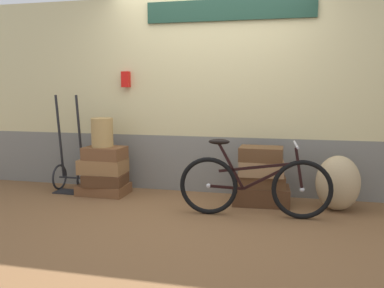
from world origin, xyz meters
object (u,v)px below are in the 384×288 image
suitcase_1 (106,179)px  suitcase_5 (261,180)px  suitcase_3 (105,153)px  bicycle (254,185)px  suitcase_2 (103,166)px  wicker_basket (102,132)px  suitcase_7 (261,154)px  suitcase_4 (261,195)px  luggage_trolley (71,170)px  suitcase_6 (261,168)px  burlap_sack (338,183)px  suitcase_0 (104,189)px

suitcase_1 → suitcase_5: bearing=-2.3°
suitcase_3 → bicycle: (1.88, -0.46, -0.19)m
suitcase_2 → bicycle: bicycle is taller
suitcase_2 → wicker_basket: 0.42m
suitcase_5 → suitcase_7: bearing=-97.8°
wicker_basket → suitcase_3: bearing=-16.0°
suitcase_1 → suitcase_4: bearing=-2.8°
wicker_basket → suitcase_1: bearing=-34.5°
suitcase_7 → luggage_trolley: 2.46m
suitcase_1 → luggage_trolley: size_ratio=0.39×
suitcase_1 → suitcase_6: size_ratio=0.99×
suitcase_1 → burlap_sack: 2.74m
suitcase_0 → wicker_basket: wicker_basket is taller
suitcase_2 → burlap_sack: burlap_sack is taller
suitcase_3 → suitcase_4: 1.97m
suitcase_3 → suitcase_7: suitcase_7 is taller
suitcase_2 → suitcase_1: bearing=-36.8°
suitcase_2 → luggage_trolley: 0.50m
suitcase_7 → bicycle: 0.52m
suitcase_2 → suitcase_4: (1.96, 0.01, -0.26)m
suitcase_1 → bicycle: (1.87, -0.44, 0.13)m
bicycle → luggage_trolley: bearing=167.6°
suitcase_6 → burlap_sack: bearing=-2.8°
suitcase_3 → suitcase_7: (1.92, -0.00, 0.06)m
burlap_sack → suitcase_2: bearing=179.3°
suitcase_6 → suitcase_4: bearing=84.0°
suitcase_5 → suitcase_4: bearing=-70.5°
suitcase_4 → suitcase_5: 0.17m
wicker_basket → bicycle: (1.91, -0.47, -0.45)m
suitcase_6 → luggage_trolley: luggage_trolley is taller
wicker_basket → suitcase_2: bearing=130.6°
suitcase_4 → wicker_basket: size_ratio=1.78×
suitcase_0 → luggage_trolley: size_ratio=0.49×
suitcase_1 → suitcase_2: suitcase_2 is taller
suitcase_4 → bicycle: 0.53m
suitcase_3 → burlap_sack: 2.76m
suitcase_3 → luggage_trolley: size_ratio=0.39×
suitcase_1 → suitcase_2: 0.17m
luggage_trolley → suitcase_3: bearing=-7.6°
suitcase_7 → bicycle: size_ratio=0.31×
suitcase_5 → suitcase_1: bearing=176.5°
suitcase_7 → wicker_basket: 1.96m
suitcase_2 → bicycle: (1.91, -0.47, -0.03)m
suitcase_5 → bicycle: bicycle is taller
bicycle → suitcase_6: bearing=83.8°
wicker_basket → luggage_trolley: luggage_trolley is taller
wicker_basket → suitcase_4: bearing=0.3°
suitcase_4 → suitcase_0: bearing=177.4°
suitcase_2 → suitcase_3: bearing=-20.1°
suitcase_3 → wicker_basket: 0.26m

